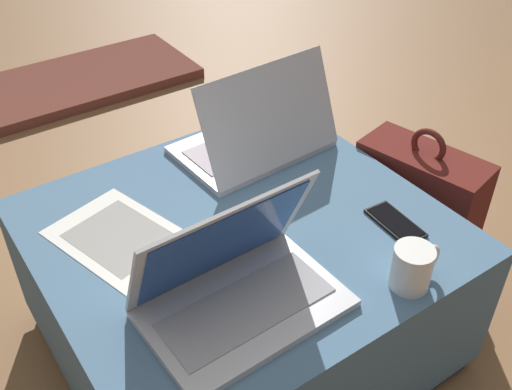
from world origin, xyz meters
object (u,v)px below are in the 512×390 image
at_px(backpack, 415,216).
at_px(laptop_near, 237,285).
at_px(coffee_mug, 413,267).
at_px(cell_phone, 395,223).
at_px(laptop_far, 257,136).
at_px(paper_sheet, 120,237).

bearing_deg(backpack, laptop_near, 88.78).
height_order(laptop_near, coffee_mug, laptop_near).
xyz_separation_m(laptop_near, cell_phone, (0.42, -0.00, -0.04)).
distance_m(laptop_far, coffee_mug, 0.56).
distance_m(laptop_far, cell_phone, 0.42).
xyz_separation_m(cell_phone, backpack, (0.26, 0.14, -0.20)).
relative_size(laptop_near, coffee_mug, 3.26).
bearing_deg(cell_phone, laptop_far, 106.12).
bearing_deg(cell_phone, coffee_mug, -122.09).
xyz_separation_m(laptop_near, backpack, (0.68, 0.14, -0.25)).
bearing_deg(coffee_mug, laptop_far, 88.03).
distance_m(laptop_near, cell_phone, 0.42).
height_order(cell_phone, coffee_mug, coffee_mug).
bearing_deg(cell_phone, paper_sheet, 153.51).
distance_m(cell_phone, paper_sheet, 0.61).
bearing_deg(paper_sheet, backpack, -27.50).
distance_m(laptop_near, laptop_far, 0.52).
bearing_deg(paper_sheet, laptop_far, -2.29).
xyz_separation_m(laptop_near, coffee_mug, (0.31, -0.15, -0.00)).
height_order(cell_phone, backpack, backpack).
bearing_deg(paper_sheet, cell_phone, -46.17).
relative_size(laptop_far, backpack, 0.81).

